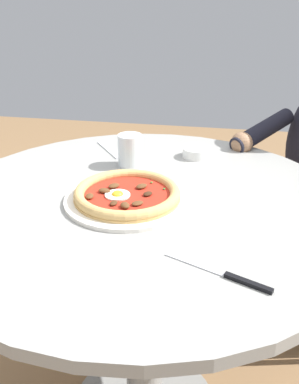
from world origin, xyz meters
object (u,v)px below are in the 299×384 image
(dining_table, at_px, (143,253))
(ramekin_capers, at_px, (195,152))
(pizza_on_plate, at_px, (127,195))
(water_glass, at_px, (130,152))
(fork_utensil, at_px, (108,150))
(steak_knife, at_px, (232,277))

(dining_table, distance_m, ramekin_capers, 0.37)
(pizza_on_plate, relative_size, water_glass, 3.27)
(water_glass, height_order, fork_utensil, water_glass)
(ramekin_capers, xyz_separation_m, fork_utensil, (-0.01, -0.28, -0.01))
(water_glass, relative_size, steak_knife, 0.46)
(pizza_on_plate, bearing_deg, water_glass, -169.35)
(pizza_on_plate, distance_m, steak_knife, 0.37)
(pizza_on_plate, height_order, water_glass, water_glass)
(water_glass, bearing_deg, steak_knife, 31.24)
(pizza_on_plate, height_order, steak_knife, pizza_on_plate)
(ramekin_capers, bearing_deg, steak_knife, 11.29)
(fork_utensil, bearing_deg, pizza_on_plate, 22.72)
(dining_table, distance_m, fork_utensil, 0.40)
(ramekin_capers, bearing_deg, pizza_on_plate, -22.76)
(dining_table, bearing_deg, steak_knife, 37.89)
(pizza_on_plate, distance_m, water_glass, 0.23)
(pizza_on_plate, relative_size, steak_knife, 1.51)
(water_glass, distance_m, fork_utensil, 0.15)
(steak_knife, bearing_deg, water_glass, -148.76)
(pizza_on_plate, xyz_separation_m, fork_utensil, (-0.33, -0.14, -0.01))
(dining_table, bearing_deg, pizza_on_plate, -67.60)
(steak_knife, distance_m, ramekin_capers, 0.60)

